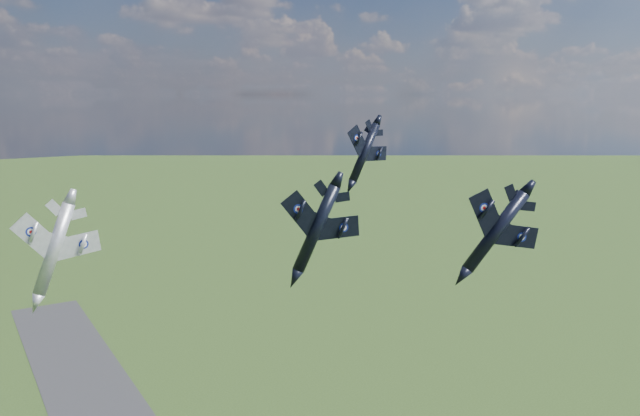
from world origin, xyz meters
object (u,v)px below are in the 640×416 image
jet_lead_navy (317,228)px  jet_high_navy (364,153)px  jet_left_silver (54,249)px  jet_right_navy (496,231)px

jet_lead_navy → jet_high_navy: jet_high_navy is taller
jet_left_silver → jet_right_navy: bearing=-25.8°
jet_right_navy → jet_high_navy: (7.63, 36.95, 5.85)m
jet_lead_navy → jet_high_navy: 31.55m
jet_lead_navy → jet_right_navy: bearing=-28.6°
jet_high_navy → jet_left_silver: size_ratio=1.10×
jet_high_navy → jet_right_navy: bearing=-108.8°
jet_right_navy → jet_left_silver: (-44.85, 18.22, -0.09)m
jet_high_navy → jet_left_silver: jet_high_navy is taller
jet_left_silver → jet_lead_navy: bearing=-8.5°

